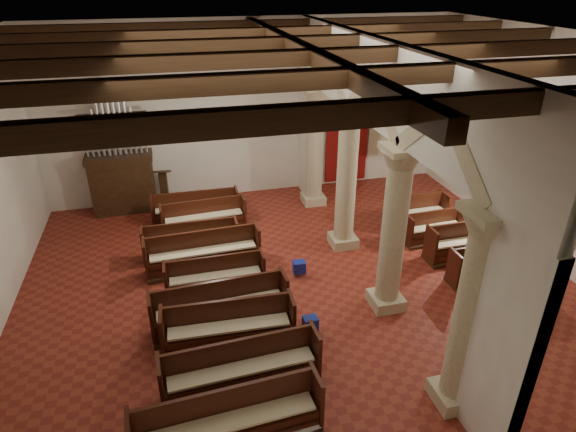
# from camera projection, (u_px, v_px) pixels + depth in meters

# --- Properties ---
(floor) EXTENTS (14.00, 14.00, 0.00)m
(floor) POSITION_uv_depth(u_px,v_px,m) (298.00, 281.00, 12.62)
(floor) COLOR maroon
(floor) RESTS_ON ground
(ceiling) EXTENTS (14.00, 14.00, 0.00)m
(ceiling) POSITION_uv_depth(u_px,v_px,m) (300.00, 40.00, 9.88)
(ceiling) COLOR black
(ceiling) RESTS_ON wall_back
(wall_back) EXTENTS (14.00, 0.02, 6.00)m
(wall_back) POSITION_uv_depth(u_px,v_px,m) (252.00, 111.00, 16.42)
(wall_back) COLOR white
(wall_back) RESTS_ON floor
(wall_front) EXTENTS (14.00, 0.02, 6.00)m
(wall_front) POSITION_uv_depth(u_px,v_px,m) (426.00, 350.00, 6.08)
(wall_front) COLOR white
(wall_front) RESTS_ON floor
(wall_right) EXTENTS (0.02, 12.00, 6.00)m
(wall_right) POSITION_uv_depth(u_px,v_px,m) (552.00, 151.00, 12.80)
(wall_right) COLOR white
(wall_right) RESTS_ON floor
(ceiling_beams) EXTENTS (13.80, 11.80, 0.30)m
(ceiling_beams) POSITION_uv_depth(u_px,v_px,m) (300.00, 49.00, 9.96)
(ceiling_beams) COLOR #392512
(ceiling_beams) RESTS_ON wall_back
(arcade) EXTENTS (0.90, 11.90, 6.00)m
(arcade) POSITION_uv_depth(u_px,v_px,m) (372.00, 146.00, 11.39)
(arcade) COLOR beige
(arcade) RESTS_ON floor
(window_right_b) EXTENTS (0.03, 1.00, 2.20)m
(window_right_b) POSITION_uv_depth(u_px,v_px,m) (489.00, 149.00, 15.31)
(window_right_b) COLOR #306C50
(window_right_b) RESTS_ON wall_right
(window_back) EXTENTS (1.00, 0.03, 2.20)m
(window_back) POSITION_uv_depth(u_px,v_px,m) (385.00, 123.00, 17.88)
(window_back) COLOR #306C50
(window_back) RESTS_ON wall_back
(pipe_organ) EXTENTS (2.10, 0.85, 4.40)m
(pipe_organ) POSITION_uv_depth(u_px,v_px,m) (121.00, 173.00, 15.74)
(pipe_organ) COLOR #392512
(pipe_organ) RESTS_ON floor
(lectern) EXTENTS (0.62, 0.64, 1.42)m
(lectern) POSITION_uv_depth(u_px,v_px,m) (164.00, 191.00, 16.37)
(lectern) COLOR #361911
(lectern) RESTS_ON floor
(dossal_curtain) EXTENTS (1.80, 0.07, 2.17)m
(dossal_curtain) POSITION_uv_depth(u_px,v_px,m) (346.00, 154.00, 17.96)
(dossal_curtain) COLOR maroon
(dossal_curtain) RESTS_ON floor
(processional_banner) EXTENTS (0.58, 0.73, 2.51)m
(processional_banner) POSITION_uv_depth(u_px,v_px,m) (392.00, 174.00, 17.10)
(processional_banner) COLOR #392512
(processional_banner) RESTS_ON floor
(hymnal_box_b) EXTENTS (0.33, 0.27, 0.32)m
(hymnal_box_b) POSITION_uv_depth(u_px,v_px,m) (310.00, 323.00, 10.72)
(hymnal_box_b) COLOR #162D9C
(hymnal_box_b) RESTS_ON floor
(hymnal_box_c) EXTENTS (0.34, 0.29, 0.32)m
(hymnal_box_c) POSITION_uv_depth(u_px,v_px,m) (299.00, 267.00, 12.76)
(hymnal_box_c) COLOR navy
(hymnal_box_c) RESTS_ON floor
(tube_heater_b) EXTENTS (0.98, 0.14, 0.10)m
(tube_heater_b) POSITION_uv_depth(u_px,v_px,m) (267.00, 375.00, 9.48)
(tube_heater_b) COLOR silver
(tube_heater_b) RESTS_ON floor
(nave_pew_0) EXTENTS (3.24, 0.94, 1.11)m
(nave_pew_0) POSITION_uv_depth(u_px,v_px,m) (230.00, 429.00, 8.13)
(nave_pew_0) COLOR #392512
(nave_pew_0) RESTS_ON floor
(nave_pew_1) EXTENTS (3.07, 0.89, 1.10)m
(nave_pew_1) POSITION_uv_depth(u_px,v_px,m) (242.00, 376.00, 9.20)
(nave_pew_1) COLOR #392512
(nave_pew_1) RESTS_ON floor
(nave_pew_2) EXTENTS (2.82, 0.88, 1.12)m
(nave_pew_2) POSITION_uv_depth(u_px,v_px,m) (229.00, 333.00, 10.25)
(nave_pew_2) COLOR #392512
(nave_pew_2) RESTS_ON floor
(nave_pew_3) EXTENTS (3.11, 0.91, 1.12)m
(nave_pew_3) POSITION_uv_depth(u_px,v_px,m) (221.00, 313.00, 10.89)
(nave_pew_3) COLOR #392512
(nave_pew_3) RESTS_ON floor
(nave_pew_4) EXTENTS (2.48, 0.65, 0.97)m
(nave_pew_4) POSITION_uv_depth(u_px,v_px,m) (216.00, 281.00, 12.06)
(nave_pew_4) COLOR #392512
(nave_pew_4) RESTS_ON floor
(nave_pew_5) EXTENTS (3.09, 0.84, 1.09)m
(nave_pew_5) POSITION_uv_depth(u_px,v_px,m) (204.00, 257.00, 13.00)
(nave_pew_5) COLOR #392512
(nave_pew_5) RESTS_ON floor
(nave_pew_6) EXTENTS (2.66, 0.71, 1.01)m
(nave_pew_6) POSITION_uv_depth(u_px,v_px,m) (191.00, 245.00, 13.61)
(nave_pew_6) COLOR #392512
(nave_pew_6) RESTS_ON floor
(nave_pew_7) EXTENTS (2.62, 0.83, 1.01)m
(nave_pew_7) POSITION_uv_depth(u_px,v_px,m) (204.00, 222.00, 14.89)
(nave_pew_7) COLOR #392512
(nave_pew_7) RESTS_ON floor
(nave_pew_8) EXTENTS (2.74, 0.71, 1.04)m
(nave_pew_8) POSITION_uv_depth(u_px,v_px,m) (196.00, 213.00, 15.41)
(nave_pew_8) COLOR #392512
(nave_pew_8) RESTS_ON floor
(aisle_pew_0) EXTENTS (1.84, 0.81, 1.04)m
(aisle_pew_0) POSITION_uv_depth(u_px,v_px,m) (510.00, 288.00, 11.76)
(aisle_pew_0) COLOR #392512
(aisle_pew_0) RESTS_ON floor
(aisle_pew_1) EXTENTS (1.83, 0.71, 1.00)m
(aisle_pew_1) POSITION_uv_depth(u_px,v_px,m) (483.00, 270.00, 12.47)
(aisle_pew_1) COLOR #392512
(aisle_pew_1) RESTS_ON floor
(aisle_pew_2) EXTENTS (1.89, 0.73, 1.06)m
(aisle_pew_2) POSITION_uv_depth(u_px,v_px,m) (459.00, 247.00, 13.46)
(aisle_pew_2) COLOR #392512
(aisle_pew_2) RESTS_ON floor
(aisle_pew_3) EXTENTS (1.83, 0.70, 0.95)m
(aisle_pew_3) POSITION_uv_depth(u_px,v_px,m) (433.00, 232.00, 14.35)
(aisle_pew_3) COLOR #392512
(aisle_pew_3) RESTS_ON floor
(aisle_pew_4) EXTENTS (1.88, 0.75, 1.09)m
(aisle_pew_4) POSITION_uv_depth(u_px,v_px,m) (417.00, 217.00, 15.08)
(aisle_pew_4) COLOR #392512
(aisle_pew_4) RESTS_ON floor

